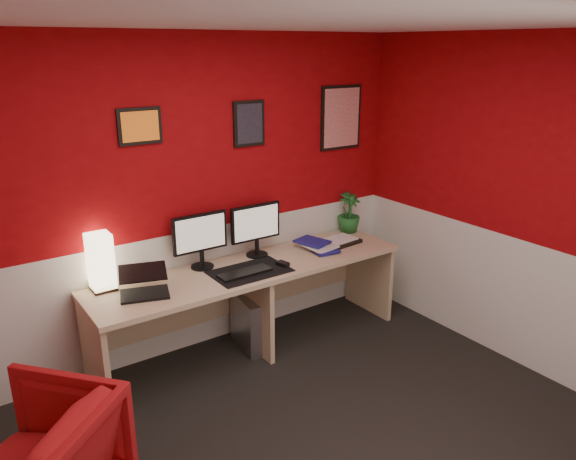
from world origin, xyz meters
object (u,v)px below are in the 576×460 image
(laptop, at_px, (144,281))
(potted_plant, at_px, (349,213))
(shoji_lamp, at_px, (101,264))
(zen_tray, at_px, (339,242))
(desk, at_px, (253,308))
(monitor_right, at_px, (256,222))
(pc_tower, at_px, (251,321))
(monitor_left, at_px, (201,233))

(laptop, xyz_separation_m, potted_plant, (2.09, 0.26, 0.08))
(shoji_lamp, height_order, zen_tray, shoji_lamp)
(desk, height_order, potted_plant, potted_plant)
(laptop, xyz_separation_m, monitor_right, (1.05, 0.21, 0.18))
(desk, distance_m, monitor_right, 0.70)
(shoji_lamp, distance_m, monitor_right, 1.26)
(shoji_lamp, distance_m, potted_plant, 2.29)
(shoji_lamp, distance_m, pc_tower, 1.32)
(monitor_right, height_order, zen_tray, monitor_right)
(potted_plant, bearing_deg, laptop, -173.01)
(monitor_right, relative_size, pc_tower, 1.29)
(shoji_lamp, xyz_separation_m, monitor_right, (1.26, -0.05, 0.09))
(laptop, relative_size, pc_tower, 0.73)
(desk, distance_m, monitor_left, 0.76)
(desk, distance_m, pc_tower, 0.15)
(desk, relative_size, zen_tray, 7.43)
(zen_tray, height_order, pc_tower, zen_tray)
(monitor_right, bearing_deg, zen_tray, -11.67)
(monitor_right, relative_size, potted_plant, 1.56)
(laptop, distance_m, monitor_right, 1.09)
(potted_plant, bearing_deg, shoji_lamp, 179.82)
(monitor_left, distance_m, monitor_right, 0.49)
(shoji_lamp, relative_size, monitor_right, 0.69)
(zen_tray, xyz_separation_m, potted_plant, (0.28, 0.20, 0.17))
(laptop, bearing_deg, monitor_right, 29.52)
(desk, bearing_deg, laptop, -178.18)
(laptop, bearing_deg, desk, 19.86)
(zen_tray, relative_size, pc_tower, 0.78)
(laptop, height_order, pc_tower, laptop)
(shoji_lamp, height_order, laptop, shoji_lamp)
(monitor_left, xyz_separation_m, zen_tray, (1.24, -0.18, -0.28))
(zen_tray, xyz_separation_m, pc_tower, (-0.91, 0.02, -0.52))
(pc_tower, bearing_deg, laptop, -167.43)
(shoji_lamp, height_order, pc_tower, shoji_lamp)
(monitor_right, bearing_deg, monitor_left, 177.62)
(shoji_lamp, relative_size, potted_plant, 1.07)
(laptop, xyz_separation_m, monitor_left, (0.56, 0.23, 0.18))
(desk, height_order, shoji_lamp, shoji_lamp)
(laptop, distance_m, potted_plant, 2.10)
(desk, relative_size, monitor_right, 4.48)
(shoji_lamp, xyz_separation_m, zen_tray, (2.01, -0.20, -0.18))
(desk, bearing_deg, zen_tray, 1.92)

